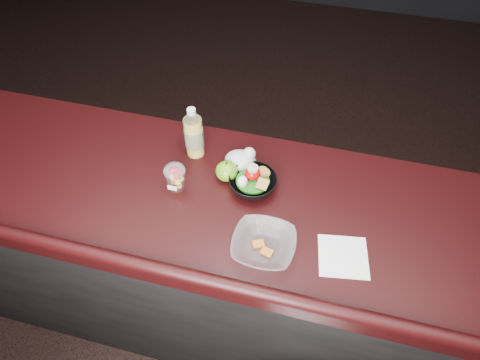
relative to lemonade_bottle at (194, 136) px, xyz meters
name	(u,v)px	position (x,y,z in m)	size (l,w,h in m)	color
room_shell	(151,34)	(0.14, -0.49, 0.72)	(8.00, 8.00, 8.00)	black
counter	(221,265)	(0.14, -0.19, -0.60)	(4.06, 0.71, 1.02)	black
lemonade_bottle	(194,136)	(0.00, 0.00, 0.00)	(0.07, 0.07, 0.22)	gold
fruit_cup	(175,177)	(-0.01, -0.19, -0.04)	(0.08, 0.08, 0.11)	white
green_apple	(227,171)	(0.16, -0.10, -0.05)	(0.08, 0.08, 0.09)	#3C880F
plastic_bag	(242,160)	(0.20, -0.03, -0.05)	(0.12, 0.10, 0.09)	silver
snack_bowl	(252,182)	(0.26, -0.12, -0.06)	(0.19, 0.19, 0.10)	black
takeout_bowl	(264,245)	(0.36, -0.38, -0.07)	(0.21, 0.21, 0.05)	silver
paper_napkin	(343,256)	(0.62, -0.34, -0.09)	(0.16, 0.16, 0.00)	white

